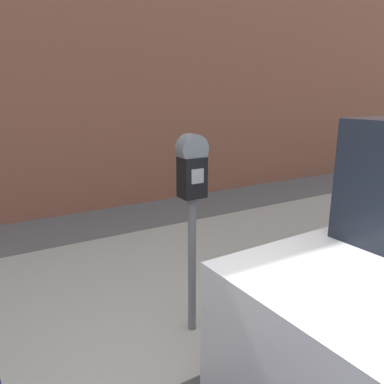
% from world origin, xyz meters
% --- Properties ---
extents(sidewalk, '(24.00, 2.80, 0.12)m').
position_xyz_m(sidewalk, '(0.00, 2.20, 0.06)').
color(sidewalk, '#ADAAA3').
rests_on(sidewalk, ground_plane).
extents(building_facade, '(24.00, 0.30, 6.66)m').
position_xyz_m(building_facade, '(0.00, 5.40, 3.33)').
color(building_facade, '#935642').
rests_on(building_facade, ground_plane).
extents(parking_meter, '(0.22, 0.16, 1.60)m').
position_xyz_m(parking_meter, '(0.07, 1.28, 1.29)').
color(parking_meter, slate).
rests_on(parking_meter, sidewalk).
extents(fire_hydrant, '(0.23, 0.23, 0.85)m').
position_xyz_m(fire_hydrant, '(2.11, 1.43, 0.54)').
color(fire_hydrant, gold).
rests_on(fire_hydrant, sidewalk).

